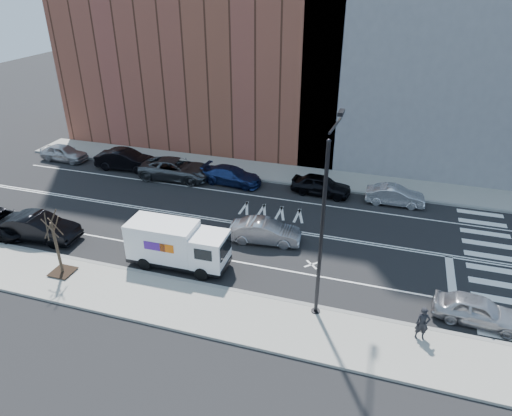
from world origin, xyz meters
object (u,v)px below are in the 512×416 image
Objects in this scene: far_parked_a at (64,153)px; pedestrian at (422,324)px; driving_sedan at (265,232)px; near_parked_front at (478,310)px; fedex_van at (177,244)px; far_parked_b at (126,160)px.

far_parked_a is 32.95m from pedestrian.
far_parked_a reaches higher than driving_sedan.
near_parked_front is 3.35m from pedestrian.
fedex_van is 5.65m from driving_sedan.
driving_sedan is at bearing 76.92° from near_parked_front.
far_parked_b is 1.16× the size of driving_sedan.
fedex_van is 1.32× the size of driving_sedan.
pedestrian is (29.90, -13.84, 0.27)m from far_parked_a.
pedestrian is at bearing 135.08° from near_parked_front.
far_parked_b is 28.65m from near_parked_front.
near_parked_front is 2.40× the size of pedestrian.
far_parked_a reaches higher than near_parked_front.
far_parked_a is at bearing 144.12° from fedex_van.
fedex_van is 3.44× the size of pedestrian.
fedex_van is 15.76m from near_parked_front.
fedex_van reaches higher than near_parked_front.
far_parked_b is at bearing 131.07° from fedex_van.
near_parked_front is (26.19, -11.63, -0.14)m from far_parked_b.
pedestrian is at bearing -113.27° from far_parked_a.
driving_sedan reaches higher than near_parked_front.
pedestrian is (13.16, -2.18, -0.39)m from fedex_van.
driving_sedan is at bearing 43.15° from fedex_van.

